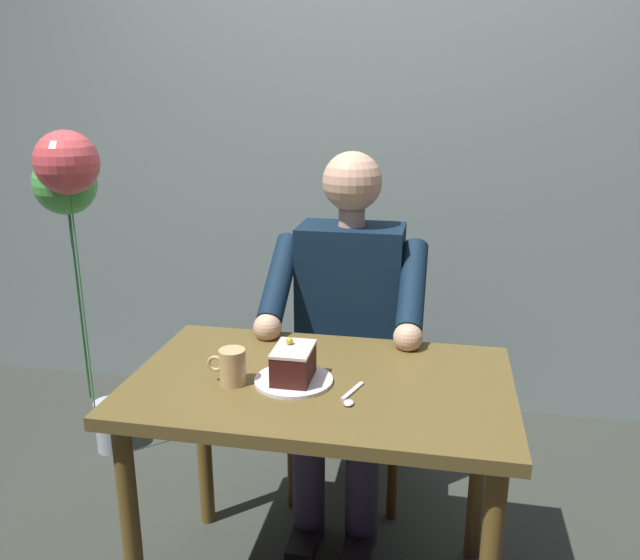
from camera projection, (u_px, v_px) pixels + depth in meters
name	position (u px, v px, depth m)	size (l,w,h in m)	color
cafe_rear_panel	(379.00, 82.00, 2.77)	(6.40, 0.12, 3.00)	gray
dining_table	(320.00, 411.00, 1.75)	(1.03, 0.64, 0.71)	brown
chair	(353.00, 356.00, 2.40)	(0.42, 0.42, 0.90)	#573B11
seated_person	(347.00, 332.00, 2.19)	(0.53, 0.58, 1.27)	#0E2134
dessert_plate	(294.00, 380.00, 1.70)	(0.21, 0.21, 0.01)	white
cake_slice	(293.00, 363.00, 1.69)	(0.10, 0.14, 0.11)	#3B1611
coffee_cup	(232.00, 366.00, 1.68)	(0.11, 0.07, 0.10)	tan
dessert_spoon	(351.00, 397.00, 1.61)	(0.05, 0.14, 0.01)	silver
balloon_display	(70.00, 199.00, 2.39)	(0.33, 0.35, 1.33)	#B2C1C6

